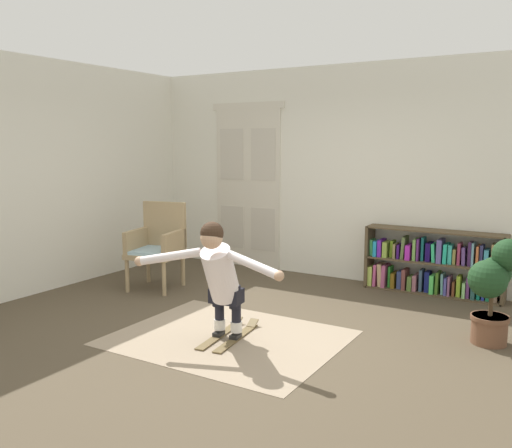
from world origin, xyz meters
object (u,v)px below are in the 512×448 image
(wicker_chair, at_px, (158,243))
(potted_plant, at_px, (494,285))
(person_skier, at_px, (219,272))
(skis_pair, at_px, (229,335))
(bookshelf, at_px, (431,266))

(wicker_chair, relative_size, potted_plant, 1.10)
(potted_plant, height_order, person_skier, person_skier)
(wicker_chair, xyz_separation_m, person_skier, (1.83, -1.25, 0.11))
(wicker_chair, distance_m, person_skier, 2.22)
(wicker_chair, relative_size, person_skier, 0.75)
(wicker_chair, bearing_deg, potted_plant, 0.76)
(wicker_chair, distance_m, potted_plant, 4.01)
(person_skier, bearing_deg, skis_pair, 97.21)
(bookshelf, xyz_separation_m, potted_plant, (0.91, -1.46, 0.20))
(skis_pair, relative_size, person_skier, 0.59)
(skis_pair, bearing_deg, potted_plant, 26.84)
(person_skier, bearing_deg, potted_plant, 31.03)
(potted_plant, xyz_separation_m, person_skier, (-2.17, -1.31, 0.13))
(bookshelf, bearing_deg, skis_pair, -116.65)
(bookshelf, xyz_separation_m, person_skier, (-1.27, -2.77, 0.33))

